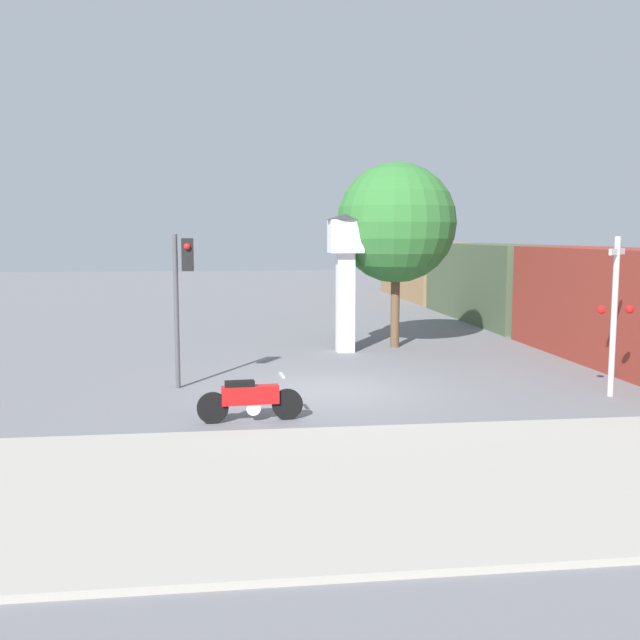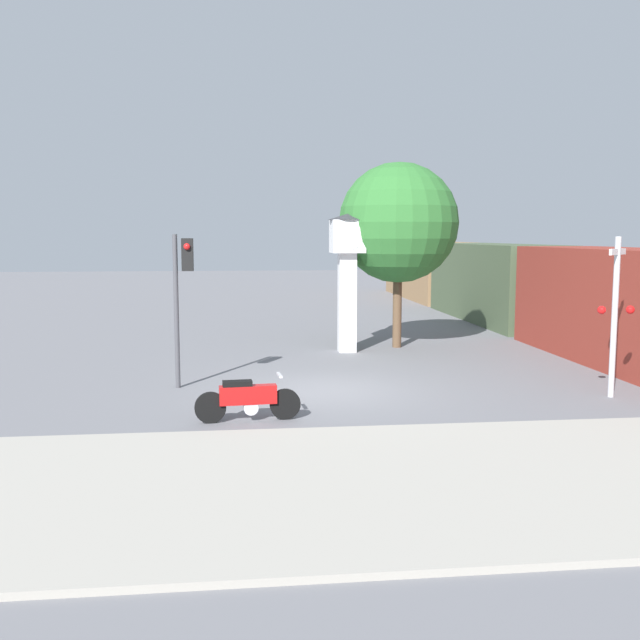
{
  "view_description": "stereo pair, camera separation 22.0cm",
  "coord_description": "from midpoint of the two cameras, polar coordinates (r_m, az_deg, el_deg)",
  "views": [
    {
      "loc": [
        -2.31,
        -16.93,
        3.79
      ],
      "look_at": [
        -0.01,
        1.24,
        1.61
      ],
      "focal_mm": 40.0,
      "sensor_mm": 36.0,
      "label": 1
    },
    {
      "loc": [
        -2.1,
        -16.96,
        3.79
      ],
      "look_at": [
        -0.01,
        1.24,
        1.61
      ],
      "focal_mm": 40.0,
      "sensor_mm": 36.0,
      "label": 2
    }
  ],
  "objects": [
    {
      "name": "ground_plane",
      "position": [
        17.5,
        0.18,
        -5.71
      ],
      "size": [
        120.0,
        120.0,
        0.0
      ],
      "primitive_type": "plane",
      "color": "slate"
    },
    {
      "name": "clock_tower",
      "position": [
        23.1,
        1.78,
        4.79
      ],
      "size": [
        1.26,
        1.26,
        4.48
      ],
      "color": "white",
      "rests_on": "ground_plane"
    },
    {
      "name": "street_tree",
      "position": [
        24.13,
        5.85,
        7.72
      ],
      "size": [
        4.0,
        4.0,
        6.2
      ],
      "color": "brown",
      "rests_on": "ground_plane"
    },
    {
      "name": "traffic_light",
      "position": [
        17.85,
        -11.32,
        2.96
      ],
      "size": [
        0.5,
        0.35,
        3.82
      ],
      "color": "#47474C",
      "rests_on": "ground_plane"
    },
    {
      "name": "sidewalk_strip",
      "position": [
        11.2,
        4.65,
        -12.74
      ],
      "size": [
        36.0,
        6.0,
        0.1
      ],
      "color": "#9E998E",
      "rests_on": "ground_plane"
    },
    {
      "name": "railroad_crossing_signal",
      "position": [
        17.97,
        22.17,
        0.75
      ],
      "size": [
        0.9,
        0.82,
        3.76
      ],
      "color": "#B7B7BC",
      "rests_on": "ground_plane"
    },
    {
      "name": "freight_train",
      "position": [
        32.93,
        13.25,
        2.98
      ],
      "size": [
        2.8,
        33.65,
        3.4
      ],
      "color": "maroon",
      "rests_on": "ground_plane"
    },
    {
      "name": "motorcycle",
      "position": [
        14.71,
        -6.05,
        -6.33
      ],
      "size": [
        2.17,
        0.47,
        0.96
      ],
      "rotation": [
        0.0,
        0.0,
        0.08
      ],
      "color": "black",
      "rests_on": "ground_plane"
    }
  ]
}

